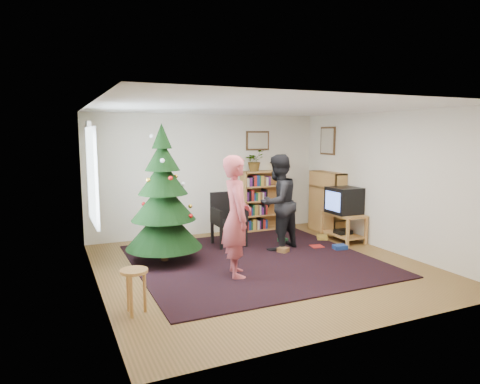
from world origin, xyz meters
name	(u,v)px	position (x,y,z in m)	size (l,w,h in m)	color
floor	(262,266)	(0.00, 0.00, 0.00)	(5.00, 5.00, 0.00)	brown
ceiling	(263,108)	(0.00, 0.00, 2.50)	(5.00, 5.00, 0.00)	white
wall_back	(208,175)	(0.00, 2.50, 1.25)	(5.00, 0.02, 2.50)	silver
wall_front	(373,217)	(0.00, -2.50, 1.25)	(5.00, 0.02, 2.50)	silver
wall_left	(95,199)	(-2.50, 0.00, 1.25)	(0.02, 5.00, 2.50)	silver
wall_right	(386,181)	(2.50, 0.00, 1.25)	(0.02, 5.00, 2.50)	silver
rug	(254,260)	(0.00, 0.30, 0.01)	(3.80, 3.60, 0.02)	black
window_pane	(92,176)	(-2.47, 0.60, 1.50)	(0.04, 1.20, 1.40)	silver
curtain	(90,172)	(-2.43, 1.30, 1.50)	(0.06, 0.35, 1.60)	white
picture_back	(258,141)	(1.15, 2.48, 1.95)	(0.55, 0.03, 0.42)	#4C3319
picture_right	(328,141)	(2.48, 1.75, 1.95)	(0.03, 0.50, 0.60)	#4C3319
christmas_tree	(163,205)	(-1.36, 0.87, 0.95)	(1.25, 1.25, 2.27)	#3F2816
bookshelf_back	(262,200)	(1.21, 2.34, 0.66)	(0.95, 0.30, 1.30)	#BB8842
bookshelf_right	(327,202)	(2.34, 1.53, 0.66)	(0.30, 0.95, 1.30)	#BB8842
tv_stand	(343,224)	(2.22, 0.81, 0.32)	(0.49, 0.89, 0.55)	#BB8842
crt_tv	(344,200)	(2.22, 0.81, 0.81)	(0.54, 0.59, 0.51)	black
armchair	(227,217)	(-0.01, 1.46, 0.54)	(0.56, 0.56, 1.00)	black
stool	(134,280)	(-2.20, -1.02, 0.42)	(0.32, 0.32, 0.54)	#BB8842
person_standing	(236,217)	(-0.57, -0.27, 0.90)	(0.66, 0.43, 1.80)	#AF464C
person_by_chair	(278,203)	(0.71, 0.76, 0.87)	(0.85, 0.66, 1.74)	black
potted_plant	(254,161)	(1.01, 2.34, 1.53)	(0.41, 0.36, 0.46)	gray
table_lamp	(275,161)	(1.51, 2.34, 1.52)	(0.24, 0.24, 0.32)	#A57F33
floor_clutter	(309,244)	(1.35, 0.69, 0.04)	(1.38, 1.08, 0.08)	#A51E19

